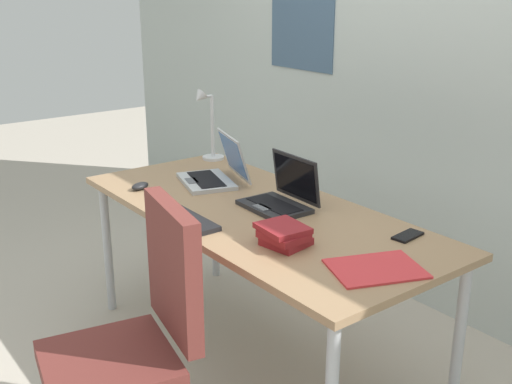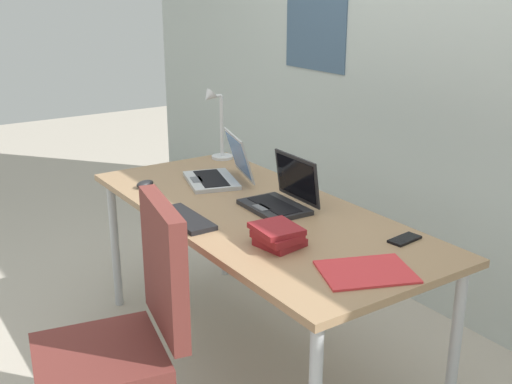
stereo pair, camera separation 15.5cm
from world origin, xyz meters
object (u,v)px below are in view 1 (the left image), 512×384
Objects in this scene: laptop_far_corner at (215,173)px; cell_phone at (408,236)px; laptop_mid_desk at (281,197)px; computer_mouse at (140,186)px; office_chair at (132,364)px; external_keyboard at (187,220)px; paper_folder_by_keyboard at (376,269)px; desk_lamp at (207,125)px; book_stack at (284,235)px.

laptop_far_corner reaches higher than cell_phone.
laptop_mid_desk reaches higher than computer_mouse.
laptop_mid_desk is 0.32× the size of office_chair.
external_keyboard is at bearing -102.33° from laptop_mid_desk.
paper_folder_by_keyboard is at bearing -6.33° from computer_mouse.
computer_mouse reaches higher than paper_folder_by_keyboard.
laptop_mid_desk is 0.59m from cell_phone.
cell_phone reaches higher than paper_folder_by_keyboard.
desk_lamp is at bearing 151.34° from laptop_far_corner.
office_chair reaches higher than computer_mouse.
laptop_mid_desk is at bearing 3.25° from laptop_far_corner.
laptop_far_corner is 1.21× the size of external_keyboard.
laptop_far_corner is at bearing 54.03° from computer_mouse.
office_chair is (-0.12, -0.59, -0.38)m from book_stack.
book_stack is 0.20× the size of office_chair.
desk_lamp is 0.87m from laptop_mid_desk.
laptop_far_corner is at bearing -175.60° from cell_phone.
paper_folder_by_keyboard is at bearing -11.76° from laptop_mid_desk.
laptop_mid_desk is 0.48m from laptop_far_corner.
external_keyboard is 0.89m from cell_phone.
paper_folder_by_keyboard is at bearing 55.94° from office_chair.
laptop_mid_desk is 1.00× the size of paper_folder_by_keyboard.
laptop_far_corner is 1.14m from office_chair.
computer_mouse is (-0.12, -0.35, -0.03)m from laptop_far_corner.
paper_folder_by_keyboard is (1.29, 0.23, -0.01)m from computer_mouse.
cell_phone is 0.70× the size of book_stack.
laptop_far_corner is 0.37m from computer_mouse.
desk_lamp is 2.06× the size of book_stack.
office_chair reaches higher than cell_phone.
computer_mouse is at bearing -172.78° from book_stack.
paper_folder_by_keyboard is (0.36, 0.11, -0.04)m from book_stack.
book_stack reaches higher than external_keyboard.
computer_mouse is 1.31m from paper_folder_by_keyboard.
desk_lamp is 0.98m from external_keyboard.
book_stack is (0.33, -0.26, -0.01)m from laptop_mid_desk.
computer_mouse is at bearing -109.45° from laptop_far_corner.
cell_phone is (1.04, 0.20, -0.04)m from laptop_far_corner.
book_stack is (0.81, -0.23, -0.01)m from laptop_far_corner.
laptop_mid_desk is at bearing 78.26° from external_keyboard.
cell_phone is at bearing 43.02° from external_keyboard.
external_keyboard is 3.44× the size of computer_mouse.
laptop_far_corner is 1.29× the size of paper_folder_by_keyboard.
laptop_mid_desk is 0.71m from computer_mouse.
office_chair reaches higher than book_stack.
desk_lamp is 1.21× the size of external_keyboard.
desk_lamp is 1.00× the size of laptop_far_corner.
laptop_mid_desk is 0.78× the size of laptop_far_corner.
computer_mouse is (0.24, -0.55, -0.18)m from desk_lamp.
cell_phone is (1.16, 0.55, -0.01)m from computer_mouse.
desk_lamp is at bearing 97.45° from computer_mouse.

